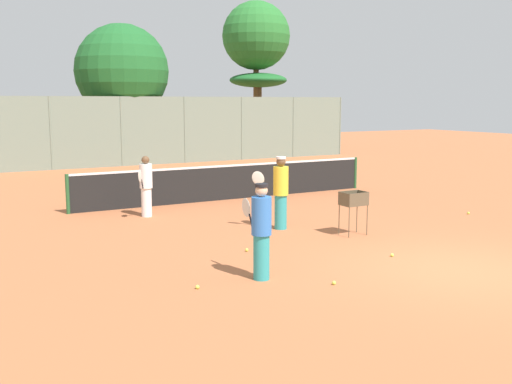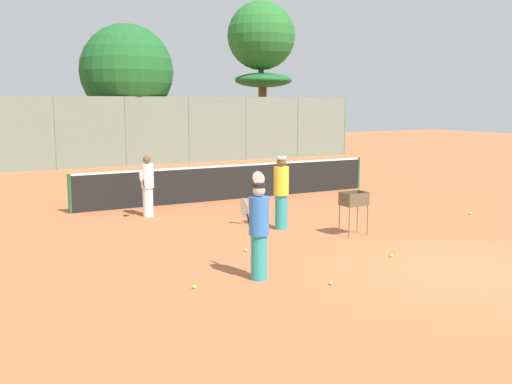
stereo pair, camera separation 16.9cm
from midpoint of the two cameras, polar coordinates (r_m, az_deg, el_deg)
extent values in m
plane|color=#B7663D|center=(11.32, 18.54, -7.09)|extent=(80.00, 80.00, 0.00)
cylinder|color=#26592D|center=(16.72, -17.79, -0.20)|extent=(0.10, 0.10, 1.07)
cylinder|color=#26592D|center=(20.96, 9.21, 1.82)|extent=(0.10, 0.10, 1.07)
cube|color=black|center=(18.33, -2.74, 0.86)|extent=(9.74, 0.01, 1.01)
cube|color=white|center=(18.26, -2.76, 2.52)|extent=(9.74, 0.02, 0.06)
cylinder|color=gray|center=(27.64, -19.14, 5.30)|extent=(0.08, 0.08, 3.21)
cylinder|color=gray|center=(28.38, -12.86, 5.63)|extent=(0.08, 0.08, 3.21)
cylinder|color=gray|center=(29.45, -6.96, 5.89)|extent=(0.08, 0.08, 3.21)
cylinder|color=gray|center=(30.80, -1.52, 6.06)|extent=(0.08, 0.08, 3.21)
cylinder|color=gray|center=(32.40, 3.43, 6.18)|extent=(0.08, 0.08, 3.21)
cylinder|color=gray|center=(34.22, 7.88, 6.24)|extent=(0.08, 0.08, 3.21)
cube|color=gray|center=(28.38, -12.86, 5.63)|extent=(25.19, 0.01, 3.21)
cylinder|color=brown|center=(36.51, -0.13, 8.37)|extent=(0.33, 0.33, 5.64)
sphere|color=#28722D|center=(36.71, -0.13, 14.67)|extent=(4.04, 4.04, 4.04)
cylinder|color=brown|center=(36.60, 0.07, 6.95)|extent=(0.43, 0.43, 3.81)
ellipsoid|color=#1E6028|center=(36.61, 0.07, 10.61)|extent=(3.45, 3.45, 0.86)
cylinder|color=brown|center=(30.36, -12.62, 5.70)|extent=(0.46, 0.46, 3.08)
sphere|color=#1E6028|center=(30.36, -12.80, 11.18)|extent=(4.53, 4.53, 4.53)
cylinder|color=teal|center=(10.12, 0.04, -6.22)|extent=(0.27, 0.27, 0.77)
cylinder|color=blue|center=(9.97, 0.04, -2.28)|extent=(0.34, 0.34, 0.64)
sphere|color=#DBB28C|center=(9.89, 0.04, 0.14)|extent=(0.21, 0.21, 0.21)
cylinder|color=black|center=(9.88, 0.04, 0.65)|extent=(0.22, 0.22, 0.05)
cylinder|color=black|center=(10.29, -0.94, -2.84)|extent=(0.03, 0.15, 0.27)
ellipsoid|color=silver|center=(10.40, -1.42, -1.49)|extent=(0.03, 0.40, 0.43)
cylinder|color=white|center=(15.86, -10.68, -0.97)|extent=(0.27, 0.27, 0.75)
cylinder|color=white|center=(15.76, -10.75, 1.51)|extent=(0.33, 0.33, 0.63)
sphere|color=brown|center=(15.72, -10.79, 3.02)|extent=(0.20, 0.20, 0.20)
cylinder|color=black|center=(15.45, -11.09, 0.78)|extent=(0.11, 0.14, 0.27)
ellipsoid|color=silver|center=(15.26, -11.30, 1.51)|extent=(0.25, 0.34, 0.43)
cylinder|color=teal|center=(14.08, 2.02, -1.92)|extent=(0.29, 0.29, 0.81)
cylinder|color=yellow|center=(13.96, 2.04, 1.07)|extent=(0.35, 0.35, 0.67)
sphere|color=brown|center=(13.91, 2.05, 2.89)|extent=(0.22, 0.22, 0.22)
cylinder|color=white|center=(13.90, 2.05, 3.28)|extent=(0.23, 0.23, 0.05)
cylinder|color=black|center=(14.02, 0.58, 0.42)|extent=(0.13, 0.11, 0.27)
ellipsoid|color=silver|center=(14.01, -0.14, 1.32)|extent=(0.34, 0.26, 0.43)
cylinder|color=brown|center=(13.33, 8.50, -2.89)|extent=(0.02, 0.02, 0.68)
cylinder|color=brown|center=(13.64, 10.19, -2.66)|extent=(0.02, 0.02, 0.68)
cylinder|color=brown|center=(13.61, 7.56, -2.63)|extent=(0.02, 0.02, 0.68)
cylinder|color=brown|center=(13.92, 9.24, -2.42)|extent=(0.02, 0.02, 0.68)
cube|color=brown|center=(13.56, 8.91, -1.21)|extent=(0.55, 0.40, 0.01)
cube|color=brown|center=(13.38, 9.46, -0.73)|extent=(0.55, 0.01, 0.30)
cube|color=brown|center=(13.69, 8.40, -0.49)|extent=(0.55, 0.01, 0.30)
cube|color=brown|center=(13.37, 8.00, -0.70)|extent=(0.01, 0.40, 0.30)
cube|color=brown|center=(13.71, 9.82, -0.52)|extent=(0.01, 0.40, 0.30)
sphere|color=#D1E54C|center=(13.61, 9.32, -0.79)|extent=(0.07, 0.07, 0.07)
sphere|color=#D1E54C|center=(13.59, 9.31, -0.81)|extent=(0.07, 0.07, 0.07)
sphere|color=#D1E54C|center=(13.61, 9.08, -1.01)|extent=(0.07, 0.07, 0.07)
sphere|color=#D1E54C|center=(13.57, 10.00, -0.84)|extent=(0.07, 0.07, 0.07)
sphere|color=#D1E54C|center=(13.48, 8.73, -1.09)|extent=(0.07, 0.07, 0.07)
sphere|color=#D1E54C|center=(13.70, 9.53, -0.74)|extent=(0.07, 0.07, 0.07)
sphere|color=#D1E54C|center=(13.53, 8.75, -1.06)|extent=(0.07, 0.07, 0.07)
sphere|color=#D1E54C|center=(13.52, 9.11, -1.08)|extent=(0.07, 0.07, 0.07)
sphere|color=#D1E54C|center=(13.55, 9.03, -0.83)|extent=(0.07, 0.07, 0.07)
sphere|color=#D1E54C|center=(13.59, 9.44, -0.81)|extent=(0.07, 0.07, 0.07)
sphere|color=#D1E54C|center=(13.49, 8.99, -0.87)|extent=(0.07, 0.07, 0.07)
sphere|color=#D1E54C|center=(13.39, 8.60, -1.15)|extent=(0.07, 0.07, 0.07)
sphere|color=#D1E54C|center=(13.53, 9.42, -0.85)|extent=(0.07, 0.07, 0.07)
sphere|color=#D1E54C|center=(13.47, 8.07, -1.09)|extent=(0.07, 0.07, 0.07)
sphere|color=#D1E54C|center=(9.99, 6.95, -8.58)|extent=(0.07, 0.07, 0.07)
sphere|color=#D1E54C|center=(11.92, 12.44, -5.89)|extent=(0.07, 0.07, 0.07)
sphere|color=#D1E54C|center=(9.76, -6.10, -8.99)|extent=(0.07, 0.07, 0.07)
sphere|color=#D1E54C|center=(12.04, -1.29, -5.54)|extent=(0.07, 0.07, 0.07)
sphere|color=#D1E54C|center=(16.91, 19.31, -1.90)|extent=(0.07, 0.07, 0.07)
camera|label=1|loc=(0.08, -90.37, -0.06)|focal=42.00mm
camera|label=2|loc=(0.08, 89.63, 0.06)|focal=42.00mm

